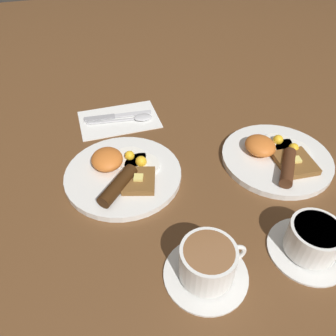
% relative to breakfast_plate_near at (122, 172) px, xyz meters
% --- Properties ---
extents(ground_plane, '(3.00, 3.00, 0.00)m').
position_rel_breakfast_plate_near_xyz_m(ground_plane, '(0.00, 0.00, -0.01)').
color(ground_plane, brown).
extents(breakfast_plate_near, '(0.27, 0.27, 0.05)m').
position_rel_breakfast_plate_near_xyz_m(breakfast_plate_near, '(0.00, 0.00, 0.00)').
color(breakfast_plate_near, white).
rests_on(breakfast_plate_near, ground_plane).
extents(breakfast_plate_far, '(0.26, 0.26, 0.05)m').
position_rel_breakfast_plate_near_xyz_m(breakfast_plate_far, '(0.05, 0.37, -0.00)').
color(breakfast_plate_far, white).
rests_on(breakfast_plate_far, ground_plane).
extents(teacup_near, '(0.15, 0.15, 0.07)m').
position_rel_breakfast_plate_near_xyz_m(teacup_near, '(0.29, 0.09, 0.02)').
color(teacup_near, white).
rests_on(teacup_near, ground_plane).
extents(teacup_far, '(0.15, 0.15, 0.07)m').
position_rel_breakfast_plate_near_xyz_m(teacup_far, '(0.29, 0.29, 0.02)').
color(teacup_far, white).
rests_on(teacup_far, ground_plane).
extents(napkin, '(0.15, 0.22, 0.01)m').
position_rel_breakfast_plate_near_xyz_m(napkin, '(-0.23, 0.03, -0.01)').
color(napkin, white).
rests_on(napkin, ground_plane).
extents(knife, '(0.03, 0.19, 0.01)m').
position_rel_breakfast_plate_near_xyz_m(knife, '(-0.24, 0.02, -0.01)').
color(knife, silver).
rests_on(knife, napkin).
extents(spoon, '(0.04, 0.18, 0.01)m').
position_rel_breakfast_plate_near_xyz_m(spoon, '(-0.21, 0.08, -0.01)').
color(spoon, silver).
rests_on(spoon, napkin).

